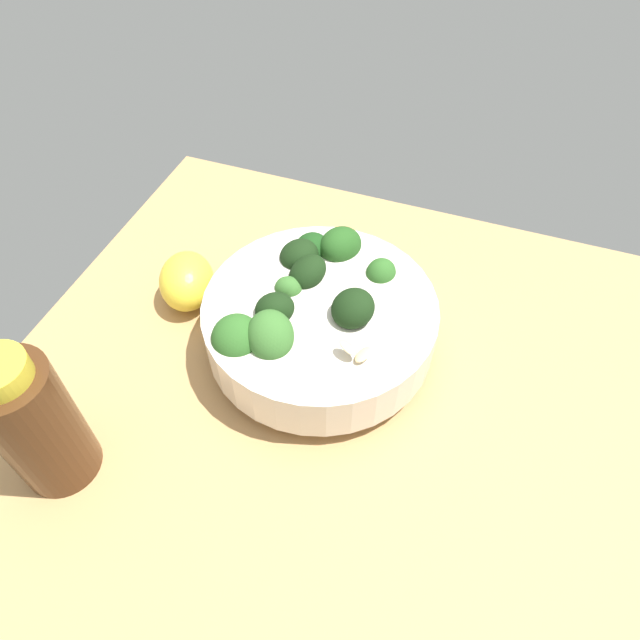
# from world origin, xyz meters

# --- Properties ---
(ground_plane) EXTENTS (0.57, 0.57, 0.05)m
(ground_plane) POSITION_xyz_m (0.00, 0.00, -0.02)
(ground_plane) COLOR tan
(bowl_of_broccoli) EXTENTS (0.21, 0.21, 0.09)m
(bowl_of_broccoli) POSITION_xyz_m (0.05, 0.02, 0.04)
(bowl_of_broccoli) COLOR silver
(bowl_of_broccoli) RESTS_ON ground_plane
(lemon_wedge) EXTENTS (0.08, 0.08, 0.05)m
(lemon_wedge) POSITION_xyz_m (0.06, 0.16, 0.03)
(lemon_wedge) COLOR yellow
(lemon_wedge) RESTS_ON ground_plane
(bottle_tall) EXTENTS (0.06, 0.06, 0.14)m
(bottle_tall) POSITION_xyz_m (-0.13, 0.17, 0.06)
(bottle_tall) COLOR #472814
(bottle_tall) RESTS_ON ground_plane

